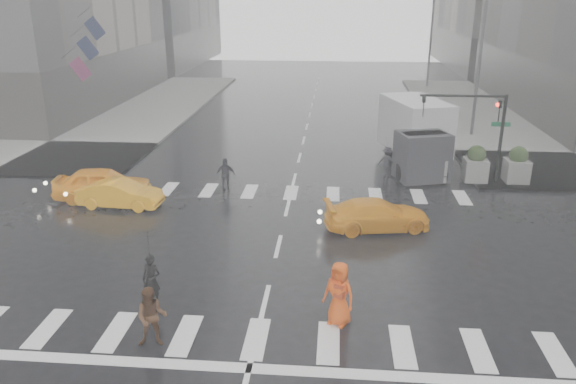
# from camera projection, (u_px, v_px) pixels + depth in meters

# --- Properties ---
(ground) EXTENTS (120.00, 120.00, 0.00)m
(ground) POSITION_uv_depth(u_px,v_px,m) (278.00, 246.00, 21.14)
(ground) COLOR black
(ground) RESTS_ON ground
(sidewalk_nw) EXTENTS (35.00, 35.00, 0.15)m
(sidewalk_nw) POSITION_uv_depth(u_px,v_px,m) (26.00, 128.00, 39.10)
(sidewalk_nw) COLOR slate
(sidewalk_nw) RESTS_ON ground
(road_markings) EXTENTS (18.00, 48.00, 0.01)m
(road_markings) POSITION_uv_depth(u_px,v_px,m) (278.00, 246.00, 21.14)
(road_markings) COLOR silver
(road_markings) RESTS_ON ground
(traffic_signal_pole) EXTENTS (4.45, 0.42, 4.50)m
(traffic_signal_pole) POSITION_uv_depth(u_px,v_px,m) (482.00, 121.00, 26.84)
(traffic_signal_pole) COLOR black
(traffic_signal_pole) RESTS_ON ground
(street_lamp_near) EXTENTS (2.15, 0.22, 9.00)m
(street_lamp_near) POSITION_uv_depth(u_px,v_px,m) (477.00, 60.00, 35.48)
(street_lamp_near) COLOR #59595B
(street_lamp_near) RESTS_ON ground
(street_lamp_far) EXTENTS (2.15, 0.22, 9.00)m
(street_lamp_far) POSITION_uv_depth(u_px,v_px,m) (430.00, 36.00, 54.23)
(street_lamp_far) COLOR #59595B
(street_lamp_far) RESTS_ON ground
(planter_west) EXTENTS (1.10, 1.10, 1.80)m
(planter_west) POSITION_uv_depth(u_px,v_px,m) (435.00, 163.00, 27.93)
(planter_west) COLOR slate
(planter_west) RESTS_ON ground
(planter_mid) EXTENTS (1.10, 1.10, 1.80)m
(planter_mid) POSITION_uv_depth(u_px,v_px,m) (476.00, 164.00, 27.77)
(planter_mid) COLOR slate
(planter_mid) RESTS_ON ground
(planter_east) EXTENTS (1.10, 1.10, 1.80)m
(planter_east) POSITION_uv_depth(u_px,v_px,m) (517.00, 165.00, 27.61)
(planter_east) COLOR slate
(planter_east) RESTS_ON ground
(flag_cluster) EXTENTS (2.87, 3.06, 4.69)m
(flag_cluster) POSITION_uv_depth(u_px,v_px,m) (83.00, 45.00, 37.80)
(flag_cluster) COLOR #59595B
(flag_cluster) RESTS_ON ground
(pedestrian_black) EXTENTS (1.13, 1.14, 2.43)m
(pedestrian_black) POSITION_uv_depth(u_px,v_px,m) (149.00, 255.00, 16.76)
(pedestrian_black) COLOR black
(pedestrian_black) RESTS_ON ground
(pedestrian_brown) EXTENTS (0.94, 0.78, 1.73)m
(pedestrian_brown) POSITION_uv_depth(u_px,v_px,m) (152.00, 317.00, 14.97)
(pedestrian_brown) COLOR #412717
(pedestrian_brown) RESTS_ON ground
(pedestrian_orange) EXTENTS (1.12, 0.98, 1.93)m
(pedestrian_orange) POSITION_uv_depth(u_px,v_px,m) (339.00, 294.00, 15.92)
(pedestrian_orange) COLOR #DC480F
(pedestrian_orange) RESTS_ON ground
(pedestrian_far_a) EXTENTS (0.94, 0.57, 1.60)m
(pedestrian_far_a) POSITION_uv_depth(u_px,v_px,m) (226.00, 175.00, 26.81)
(pedestrian_far_a) COLOR black
(pedestrian_far_a) RESTS_ON ground
(pedestrian_far_b) EXTENTS (1.15, 0.89, 1.57)m
(pedestrian_far_b) POSITION_uv_depth(u_px,v_px,m) (387.00, 162.00, 28.87)
(pedestrian_far_b) COLOR black
(pedestrian_far_b) RESTS_ON ground
(taxi_front) EXTENTS (4.53, 2.30, 1.48)m
(taxi_front) POSITION_uv_depth(u_px,v_px,m) (103.00, 184.00, 25.71)
(taxi_front) COLOR #FFA00D
(taxi_front) RESTS_ON ground
(taxi_mid) EXTENTS (3.77, 1.51, 1.22)m
(taxi_mid) POSITION_uv_depth(u_px,v_px,m) (120.00, 194.00, 24.83)
(taxi_mid) COLOR #FFA00D
(taxi_mid) RESTS_ON ground
(taxi_rear) EXTENTS (4.02, 2.48, 1.23)m
(taxi_rear) POSITION_uv_depth(u_px,v_px,m) (377.00, 215.00, 22.50)
(taxi_rear) COLOR #FFA00D
(taxi_rear) RESTS_ON ground
(box_truck) EXTENTS (2.50, 6.66, 3.54)m
(box_truck) POSITION_uv_depth(u_px,v_px,m) (417.00, 133.00, 30.06)
(box_truck) COLOR silver
(box_truck) RESTS_ON ground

